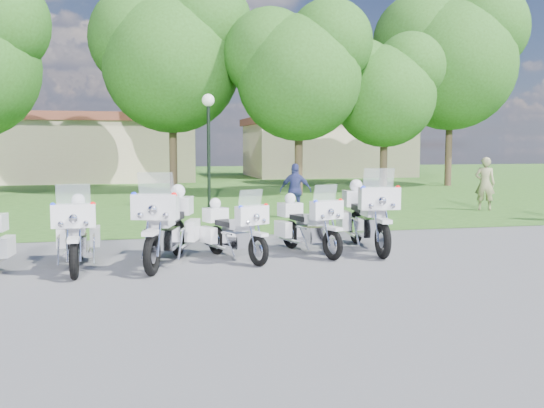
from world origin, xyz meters
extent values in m
plane|color=#5B5B61|center=(0.00, 0.00, 0.00)|extent=(100.00, 100.00, 0.00)
cube|color=#2B561B|center=(0.00, 27.00, 0.00)|extent=(100.00, 48.00, 0.01)
cube|color=white|center=(-4.68, -0.41, 0.48)|extent=(0.23, 0.51, 0.34)
torus|color=black|center=(-3.49, -1.20, 0.33)|extent=(0.15, 0.67, 0.67)
torus|color=black|center=(-3.54, 0.49, 0.33)|extent=(0.15, 0.67, 0.67)
cube|color=white|center=(-3.49, -1.22, 0.68)|extent=(0.19, 0.44, 0.07)
cube|color=white|center=(-3.50, -0.97, 1.04)|extent=(0.72, 0.26, 0.40)
cube|color=silver|center=(-3.50, -0.91, 1.39)|extent=(0.56, 0.14, 0.37)
sphere|color=red|center=(-3.18, -1.02, 1.23)|extent=(0.09, 0.09, 0.09)
sphere|color=#1426E5|center=(-3.81, -1.04, 1.23)|extent=(0.09, 0.09, 0.09)
cube|color=silver|center=(-3.52, -0.33, 0.45)|extent=(0.36, 0.57, 0.34)
cube|color=white|center=(-3.51, -0.57, 0.80)|extent=(0.33, 0.53, 0.22)
cube|color=black|center=(-3.53, -0.03, 0.78)|extent=(0.36, 0.63, 0.12)
cube|color=white|center=(-3.24, 0.35, 0.50)|extent=(0.20, 0.52, 0.36)
cube|color=white|center=(-3.84, 0.33, 0.50)|extent=(0.20, 0.52, 0.36)
cube|color=white|center=(-3.55, 0.52, 0.91)|extent=(0.49, 0.41, 0.32)
sphere|color=white|center=(-3.55, 0.52, 1.17)|extent=(0.26, 0.26, 0.26)
torus|color=black|center=(-2.22, -1.18, 0.37)|extent=(0.36, 0.75, 0.74)
torus|color=black|center=(-1.65, 0.62, 0.37)|extent=(0.36, 0.75, 0.74)
cube|color=white|center=(-2.23, -1.20, 0.75)|extent=(0.34, 0.52, 0.08)
cube|color=white|center=(-2.14, -0.93, 1.16)|extent=(0.84, 0.50, 0.44)
cube|color=silver|center=(-2.12, -0.87, 1.55)|extent=(0.63, 0.32, 0.42)
sphere|color=red|center=(-1.83, -1.11, 1.37)|extent=(0.10, 0.10, 0.10)
sphere|color=#1426E5|center=(-2.50, -0.89, 1.37)|extent=(0.10, 0.10, 0.10)
cube|color=silver|center=(-1.93, -0.26, 0.50)|extent=(0.55, 0.70, 0.38)
cube|color=white|center=(-2.01, -0.51, 0.89)|extent=(0.51, 0.66, 0.24)
cube|color=black|center=(-1.83, 0.06, 0.86)|extent=(0.57, 0.77, 0.13)
cube|color=white|center=(-1.38, 0.36, 0.55)|extent=(0.36, 0.61, 0.40)
cube|color=white|center=(-2.02, 0.56, 0.55)|extent=(0.36, 0.61, 0.40)
cube|color=white|center=(-1.64, 0.65, 1.02)|extent=(0.64, 0.58, 0.35)
sphere|color=white|center=(-1.64, 0.65, 1.31)|extent=(0.29, 0.29, 0.29)
torus|color=black|center=(-0.29, -0.77, 0.29)|extent=(0.34, 0.59, 0.59)
torus|color=black|center=(-0.88, 0.61, 0.29)|extent=(0.34, 0.59, 0.59)
cube|color=white|center=(-0.28, -0.79, 0.60)|extent=(0.30, 0.42, 0.06)
cube|color=white|center=(-0.37, -0.59, 0.93)|extent=(0.67, 0.45, 0.35)
cube|color=silver|center=(-0.39, -0.54, 1.24)|extent=(0.50, 0.29, 0.33)
sphere|color=red|center=(-0.09, -0.52, 1.10)|extent=(0.08, 0.08, 0.08)
sphere|color=#1426E5|center=(-0.60, -0.75, 1.10)|extent=(0.08, 0.08, 0.08)
cube|color=silver|center=(-0.59, -0.07, 0.40)|extent=(0.47, 0.57, 0.30)
cube|color=white|center=(-0.51, -0.26, 0.71)|extent=(0.44, 0.53, 0.19)
cube|color=black|center=(-0.70, 0.18, 0.69)|extent=(0.49, 0.62, 0.11)
cube|color=white|center=(-0.59, 0.59, 0.44)|extent=(0.33, 0.49, 0.32)
cube|color=white|center=(-1.07, 0.38, 0.44)|extent=(0.33, 0.49, 0.32)
cube|color=white|center=(-0.89, 0.63, 0.81)|extent=(0.53, 0.49, 0.28)
sphere|color=white|center=(-0.89, 0.63, 1.04)|extent=(0.23, 0.23, 0.23)
torus|color=black|center=(1.23, -0.52, 0.30)|extent=(0.29, 0.62, 0.61)
torus|color=black|center=(0.78, 0.97, 0.30)|extent=(0.29, 0.62, 0.61)
cube|color=white|center=(1.24, -0.54, 0.62)|extent=(0.27, 0.43, 0.06)
cube|color=white|center=(1.17, -0.32, 0.96)|extent=(0.70, 0.40, 0.37)
cube|color=silver|center=(1.16, -0.27, 1.28)|extent=(0.52, 0.25, 0.34)
sphere|color=red|center=(1.47, -0.29, 1.14)|extent=(0.08, 0.08, 0.08)
sphere|color=#1426E5|center=(0.91, -0.46, 1.14)|extent=(0.08, 0.08, 0.08)
cube|color=silver|center=(1.00, 0.24, 0.41)|extent=(0.45, 0.58, 0.31)
cube|color=white|center=(1.07, 0.03, 0.73)|extent=(0.42, 0.54, 0.20)
cube|color=black|center=(0.92, 0.51, 0.72)|extent=(0.46, 0.63, 0.11)
cube|color=white|center=(1.09, 0.92, 0.46)|extent=(0.30, 0.50, 0.33)
cube|color=white|center=(0.56, 0.76, 0.46)|extent=(0.30, 0.50, 0.33)
cube|color=white|center=(0.78, 1.00, 0.84)|extent=(0.53, 0.48, 0.29)
sphere|color=white|center=(0.78, 1.00, 1.08)|extent=(0.24, 0.24, 0.24)
torus|color=black|center=(2.24, -0.60, 0.37)|extent=(0.20, 0.76, 0.75)
torus|color=black|center=(2.40, 1.29, 0.37)|extent=(0.20, 0.76, 0.75)
cube|color=white|center=(2.24, -0.62, 0.76)|extent=(0.24, 0.50, 0.08)
cube|color=white|center=(2.26, -0.34, 1.17)|extent=(0.82, 0.33, 0.45)
cube|color=silver|center=(2.27, -0.28, 1.56)|extent=(0.63, 0.18, 0.42)
sphere|color=red|center=(2.61, -0.44, 1.38)|extent=(0.10, 0.10, 0.10)
sphere|color=#1426E5|center=(1.90, -0.38, 1.38)|extent=(0.10, 0.10, 0.10)
cube|color=silver|center=(2.32, 0.37, 0.50)|extent=(0.43, 0.65, 0.38)
cube|color=white|center=(2.30, 0.10, 0.89)|extent=(0.40, 0.61, 0.24)
cube|color=black|center=(2.35, 0.70, 0.87)|extent=(0.43, 0.72, 0.13)
cube|color=white|center=(2.71, 1.09, 0.56)|extent=(0.25, 0.59, 0.40)
cube|color=white|center=(2.05, 1.15, 0.56)|extent=(0.25, 0.59, 0.40)
cube|color=white|center=(2.40, 1.32, 1.02)|extent=(0.57, 0.49, 0.36)
sphere|color=white|center=(2.40, 1.32, 1.31)|extent=(0.29, 0.29, 0.29)
cylinder|color=black|center=(0.08, 9.76, 1.81)|extent=(0.12, 0.12, 3.63)
sphere|color=white|center=(0.08, 9.76, 3.78)|extent=(0.44, 0.44, 0.44)
cylinder|color=#38281C|center=(-0.71, 17.10, 2.17)|extent=(0.36, 0.36, 4.35)
sphere|color=#264F16|center=(-0.71, 17.10, 5.93)|extent=(6.33, 6.33, 6.33)
sphere|color=#264F16|center=(-2.09, 17.59, 7.12)|extent=(4.74, 4.74, 4.74)
sphere|color=#264F16|center=(0.78, 16.70, 7.71)|extent=(4.35, 4.35, 4.35)
cylinder|color=#38281C|center=(4.62, 14.37, 1.88)|extent=(0.36, 0.36, 3.76)
sphere|color=#264F16|center=(4.62, 14.37, 5.12)|extent=(5.46, 5.46, 5.46)
sphere|color=#264F16|center=(3.42, 14.79, 6.15)|extent=(4.10, 4.10, 4.10)
sphere|color=#264F16|center=(5.90, 14.03, 6.66)|extent=(3.76, 3.76, 3.76)
cylinder|color=#38281C|center=(9.19, 15.62, 1.66)|extent=(0.36, 0.36, 3.31)
sphere|color=#264F16|center=(9.19, 15.62, 4.52)|extent=(4.82, 4.82, 4.82)
sphere|color=#264F16|center=(8.13, 16.00, 5.42)|extent=(3.62, 3.62, 3.62)
sphere|color=#264F16|center=(10.32, 15.32, 5.88)|extent=(3.31, 3.31, 3.31)
cylinder|color=#38281C|center=(14.20, 18.51, 2.37)|extent=(0.36, 0.36, 4.74)
sphere|color=#264F16|center=(14.20, 18.51, 6.46)|extent=(6.89, 6.89, 6.89)
sphere|color=#264F16|center=(12.70, 19.05, 7.75)|extent=(5.17, 5.17, 5.17)
sphere|color=#264F16|center=(15.82, 18.08, 8.39)|extent=(4.74, 4.74, 4.74)
cube|color=tan|center=(-6.00, 28.00, 1.80)|extent=(14.00, 8.00, 3.60)
cube|color=brown|center=(-6.00, 28.00, 3.85)|extent=(14.56, 8.32, 0.50)
cube|color=tan|center=(11.00, 30.00, 1.80)|extent=(11.00, 7.00, 3.60)
cube|color=brown|center=(11.00, 30.00, 3.85)|extent=(11.44, 7.28, 0.50)
imported|color=#918E62|center=(9.14, 6.86, 0.90)|extent=(0.79, 0.71, 1.81)
imported|color=navy|center=(2.31, 6.28, 0.83)|extent=(1.05, 0.74, 1.66)
camera|label=1|loc=(-2.48, -11.57, 2.23)|focal=40.00mm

